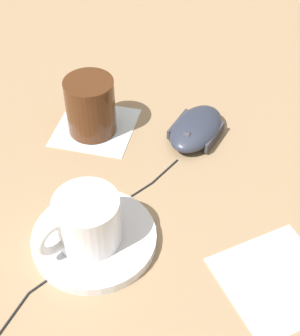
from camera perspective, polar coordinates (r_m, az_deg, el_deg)
name	(u,v)px	position (r m, az deg, el deg)	size (l,w,h in m)	color
ground_plane	(131,179)	(0.69, -2.16, -1.27)	(3.00, 3.00, 0.00)	#9E7F5B
saucer	(94,238)	(0.62, -6.19, -7.77)	(0.15, 0.15, 0.01)	white
coffee_cup	(86,221)	(0.59, -7.12, -5.84)	(0.09, 0.09, 0.06)	white
computer_mouse	(196,128)	(0.74, 5.12, 4.39)	(0.11, 0.13, 0.03)	#2D3342
mouse_cable	(72,265)	(0.61, -8.61, -10.63)	(0.22, 0.37, 0.00)	black
napkin_under_glass	(96,127)	(0.77, -6.06, 4.54)	(0.11, 0.11, 0.00)	white
drinking_glass	(90,106)	(0.74, -6.61, 6.84)	(0.07, 0.07, 0.08)	#4C2814
napkin_spare	(277,280)	(0.61, 13.89, -12.01)	(0.12, 0.12, 0.00)	white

